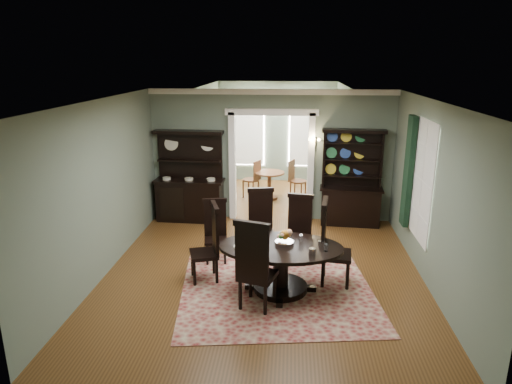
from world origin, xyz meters
TOP-DOWN VIEW (x-y plane):
  - room at (0.00, 0.04)m, footprint 5.51×6.01m
  - parlor at (0.00, 5.53)m, footprint 3.51×3.50m
  - doorway_trim at (0.00, 3.00)m, footprint 2.08×0.25m
  - right_window at (2.69, 0.93)m, footprint 0.15×1.47m
  - wall_sconce at (0.95, 2.85)m, footprint 0.27×0.21m
  - rug at (0.26, -0.52)m, footprint 3.43×3.28m
  - dining_table at (0.32, -0.51)m, footprint 2.01×1.88m
  - centerpiece at (0.37, -0.44)m, footprint 1.51×0.97m
  - chair_far_left at (-0.92, 0.62)m, footprint 0.50×0.48m
  - chair_far_mid at (-0.09, 0.91)m, footprint 0.55×0.53m
  - chair_far_right at (0.63, 0.75)m, footprint 0.53×0.51m
  - chair_end_left at (-0.87, -0.20)m, footprint 0.59×0.61m
  - chair_end_right at (1.11, -0.17)m, footprint 0.57×0.59m
  - chair_near at (-0.05, -1.14)m, footprint 0.66×0.64m
  - sideboard at (-1.87, 2.76)m, footprint 1.61×0.62m
  - welsh_dresser at (1.81, 2.76)m, footprint 1.42×0.62m
  - parlor_table at (-0.12, 4.55)m, footprint 0.80×0.80m
  - parlor_chair_left at (-0.56, 4.62)m, footprint 0.49×0.48m
  - parlor_chair_right at (0.58, 4.60)m, footprint 0.49×0.48m

SIDE VIEW (x-z plane):
  - rug at x=0.26m, z-range 0.00..0.01m
  - parlor_table at x=-0.12m, z-range 0.11..0.85m
  - dining_table at x=0.32m, z-range 0.15..0.94m
  - parlor_chair_left at x=-0.56m, z-range 0.04..1.07m
  - parlor_chair_right at x=0.58m, z-range 0.04..1.08m
  - chair_far_left at x=-0.92m, z-range 0.03..1.20m
  - chair_far_right at x=0.63m, z-range 0.03..1.28m
  - chair_far_mid at x=-0.09m, z-range 0.03..1.34m
  - chair_end_left at x=-0.87m, z-range 0.03..1.37m
  - sideboard at x=-1.87m, z-range -0.32..1.77m
  - chair_near at x=-0.05m, z-range 0.04..1.48m
  - chair_end_right at x=1.11m, z-range 0.04..1.48m
  - welsh_dresser at x=1.81m, z-range -0.30..1.87m
  - centerpiece at x=0.37m, z-range 0.73..0.98m
  - parlor at x=0.00m, z-range 0.01..3.02m
  - room at x=0.00m, z-range 0.07..3.08m
  - right_window at x=2.69m, z-range 0.54..2.66m
  - doorway_trim at x=0.00m, z-range 0.33..2.90m
  - wall_sconce at x=0.95m, z-range 1.79..1.99m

